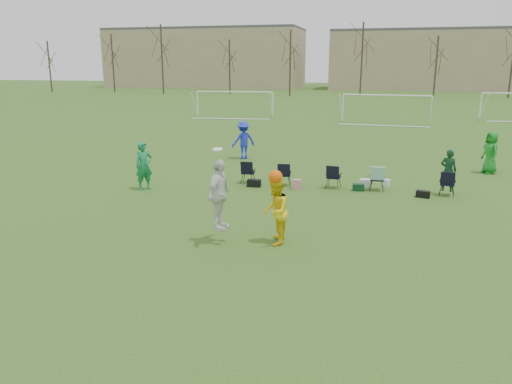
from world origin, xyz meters
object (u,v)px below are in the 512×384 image
(fielder_green_near, at_px, (144,166))
(fielder_blue, at_px, (243,140))
(goal_left, at_px, (234,97))
(fielder_green_far, at_px, (491,152))
(center_contest, at_px, (249,203))
(goal_mid, at_px, (386,101))

(fielder_green_near, height_order, fielder_blue, fielder_blue)
(fielder_green_near, relative_size, goal_left, 0.26)
(fielder_green_far, distance_m, center_contest, 14.50)
(center_contest, bearing_deg, goal_mid, 83.28)
(fielder_green_near, xyz_separation_m, fielder_green_far, (14.10, 6.79, 0.00))
(fielder_blue, bearing_deg, goal_left, -111.25)
(center_contest, bearing_deg, goal_left, 107.24)
(goal_left, bearing_deg, fielder_green_near, -85.73)
(fielder_green_near, xyz_separation_m, goal_mid, (9.40, 26.21, 0.95))
(fielder_green_near, bearing_deg, goal_left, 50.73)
(fielder_blue, bearing_deg, fielder_green_near, 35.76)
(fielder_blue, height_order, goal_mid, goal_mid)
(goal_mid, bearing_deg, fielder_blue, -107.50)
(fielder_green_near, relative_size, center_contest, 0.71)
(fielder_green_far, distance_m, goal_mid, 20.00)
(fielder_blue, distance_m, center_contest, 13.10)
(fielder_blue, distance_m, fielder_green_far, 12.08)
(fielder_green_near, height_order, goal_mid, goal_mid)
(fielder_blue, height_order, goal_left, goal_left)
(fielder_green_near, bearing_deg, fielder_green_far, -22.82)
(center_contest, xyz_separation_m, goal_mid, (3.68, 31.24, 0.74))
(fielder_green_near, xyz_separation_m, fielder_blue, (2.04, 7.54, 0.03))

